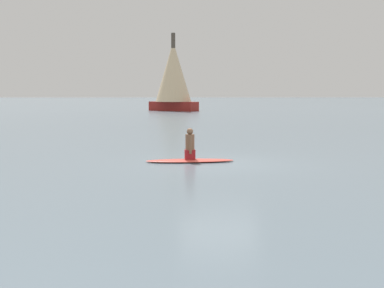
# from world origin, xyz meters

# --- Properties ---
(ground_plane) EXTENTS (400.00, 400.00, 0.00)m
(ground_plane) POSITION_xyz_m (0.00, 0.00, 0.00)
(ground_plane) COLOR slate
(surfboard) EXTENTS (2.95, 0.91, 0.09)m
(surfboard) POSITION_xyz_m (-0.92, 0.51, 0.04)
(surfboard) COLOR #D84C3F
(surfboard) RESTS_ON ground
(person_paddler) EXTENTS (0.35, 0.45, 1.03)m
(person_paddler) POSITION_xyz_m (-0.92, 0.51, 0.55)
(person_paddler) COLOR #A51E23
(person_paddler) RESTS_ON surfboard
(sailboat_distant) EXTENTS (6.16, 6.08, 9.39)m
(sailboat_distant) POSITION_xyz_m (-1.19, 46.20, 4.41)
(sailboat_distant) COLOR maroon
(sailboat_distant) RESTS_ON ground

